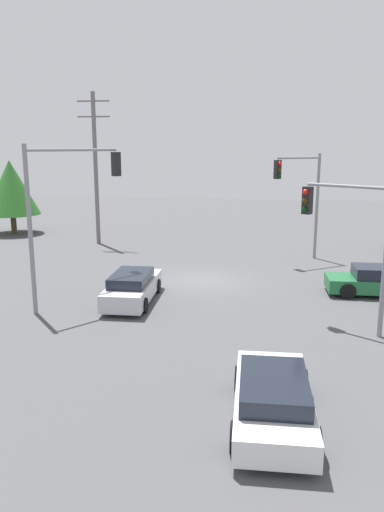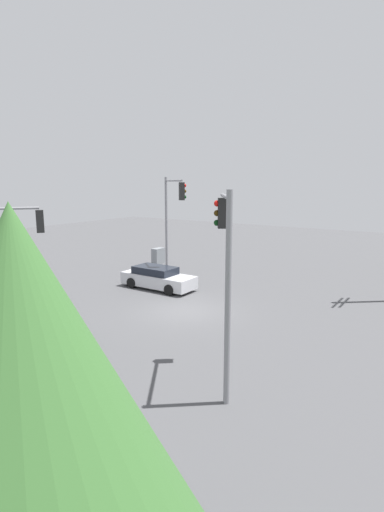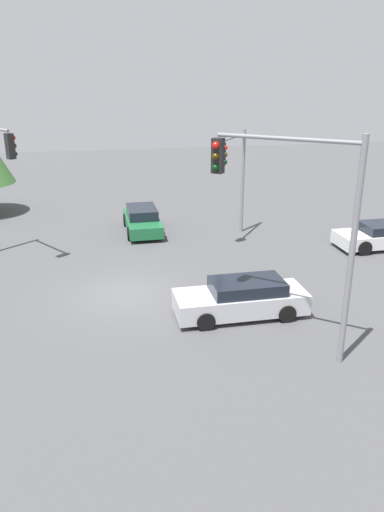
% 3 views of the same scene
% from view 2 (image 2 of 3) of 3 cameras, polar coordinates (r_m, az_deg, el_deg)
% --- Properties ---
extents(ground_plane, '(80.00, 80.00, 0.00)m').
position_cam_2_polar(ground_plane, '(20.55, -1.01, -7.84)').
color(ground_plane, '#4C4C4F').
extents(sedan_silver, '(1.86, 4.73, 1.35)m').
position_cam_2_polar(sedan_silver, '(24.66, -4.92, -3.14)').
color(sedan_silver, silver).
rests_on(sedan_silver, ground_plane).
extents(sedan_green, '(4.32, 1.89, 1.34)m').
position_cam_2_polar(sedan_green, '(16.00, -23.49, -11.76)').
color(sedan_green, '#1E6638').
rests_on(sedan_green, ground_plane).
extents(traffic_signal_main, '(2.98, 3.56, 6.80)m').
position_cam_2_polar(traffic_signal_main, '(26.47, -2.88, 6.63)').
color(traffic_signal_main, gray).
rests_on(traffic_signal_main, ground_plane).
extents(traffic_signal_cross, '(2.80, 2.01, 6.29)m').
position_cam_2_polar(traffic_signal_cross, '(12.35, 4.71, 0.14)').
color(traffic_signal_cross, gray).
rests_on(traffic_signal_cross, ground_plane).
extents(electrical_cabinet, '(1.08, 0.57, 1.27)m').
position_cam_2_polar(electrical_cabinet, '(31.98, -4.84, -0.01)').
color(electrical_cabinet, gray).
rests_on(electrical_cabinet, ground_plane).
extents(tree_behind, '(4.38, 4.38, 6.33)m').
position_cam_2_polar(tree_behind, '(4.63, -22.54, -21.34)').
color(tree_behind, brown).
rests_on(tree_behind, ground_plane).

